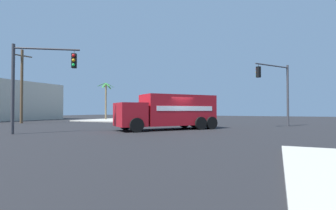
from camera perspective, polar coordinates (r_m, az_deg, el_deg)
ground_plane at (r=19.21m, az=2.21°, el=-5.74°), size 100.00×100.00×0.00m
sidewalk_corner_far at (r=36.80m, az=-9.10°, el=-3.45°), size 11.46×11.46×0.14m
delivery_truck at (r=19.29m, az=0.46°, el=-1.48°), size 7.70×6.89×2.71m
traffic_light_primary at (r=18.02m, az=-28.45°, el=6.14°), size 2.33×3.55×5.74m
traffic_light_secondary at (r=24.87m, az=24.12°, el=4.27°), size 3.69×2.74×5.81m
pickup_maroon at (r=29.92m, az=-1.99°, el=-2.72°), size 2.62×5.35×1.38m
palm_tree_far at (r=38.94m, az=-14.20°, el=2.32°), size 2.42×2.62×5.62m
utility_pole at (r=33.22m, az=-30.82°, el=3.97°), size 2.17×0.60×8.56m
building_backdrop at (r=42.85m, az=-33.90°, el=0.81°), size 16.27×6.00×5.76m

